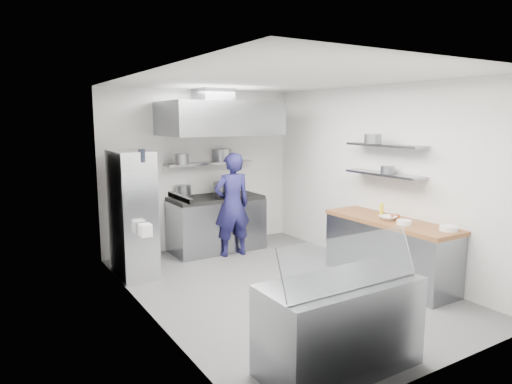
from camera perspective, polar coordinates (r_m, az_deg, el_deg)
floor at (r=6.42m, az=2.86°, el=-11.81°), size 5.00×5.00×0.00m
ceiling at (r=6.02m, az=3.08°, el=13.93°), size 5.00×5.00×0.00m
wall_back at (r=8.23m, az=-6.95°, el=2.82°), size 3.60×2.80×0.02m
wall_front at (r=4.28m, az=22.32°, el=-3.62°), size 3.60×2.80×0.02m
wall_left at (r=5.27m, az=-13.37°, el=-0.90°), size 2.80×5.00×0.02m
wall_right at (r=7.23m, az=14.81°, el=1.72°), size 2.80×5.00×0.02m
gas_range at (r=8.08m, az=-4.99°, el=-4.11°), size 1.60×0.80×0.90m
cooktop at (r=7.98m, az=-5.03°, el=-0.75°), size 1.57×0.78×0.06m
stock_pot_left at (r=8.02m, az=-9.07°, el=0.16°), size 0.27×0.27×0.20m
stock_pot_mid at (r=8.07m, az=-4.14°, el=0.44°), size 0.35×0.35×0.24m
over_range_shelf at (r=8.12m, az=-5.85°, el=3.60°), size 1.60×0.30×0.04m
shelf_pot_a at (r=7.69m, az=-9.28°, el=4.05°), size 0.24×0.24×0.18m
shelf_pot_b at (r=8.27m, az=-4.26°, el=4.63°), size 0.33×0.33×0.22m
extractor_hood at (r=7.71m, az=-4.59°, el=9.14°), size 1.90×1.15×0.55m
hood_duct at (r=7.92m, az=-5.38°, el=11.87°), size 0.55×0.55×0.24m
red_firebox at (r=7.74m, az=-15.21°, el=2.31°), size 0.22×0.10×0.26m
chef at (r=7.65m, az=-2.99°, el=-1.60°), size 0.67×0.47×1.74m
wire_rack at (r=6.92m, az=-15.22°, el=-2.62°), size 0.50×0.90×1.85m
rack_bin_a at (r=6.40m, az=-13.68°, el=-4.65°), size 0.15×0.19×0.17m
rack_bin_b at (r=6.57m, az=-14.63°, el=0.13°), size 0.13×0.17×0.15m
rack_jar at (r=6.42m, az=-14.06°, el=4.43°), size 0.10×0.10×0.18m
knife_strip at (r=4.42m, az=-9.46°, el=-0.70°), size 0.04×0.55×0.05m
prep_counter_base at (r=6.80m, az=16.27°, el=-7.26°), size 0.62×2.00×0.84m
prep_counter_top at (r=6.69m, az=16.44°, el=-3.55°), size 0.65×2.04×0.06m
plate_stack_a at (r=6.25m, az=22.95°, el=-4.21°), size 0.22×0.22×0.06m
plate_stack_b at (r=6.41m, az=18.02°, el=-3.62°), size 0.20×0.20×0.06m
copper_pan at (r=6.75m, az=16.95°, el=-2.95°), size 0.14×0.14×0.06m
squeeze_bottle at (r=6.91m, az=15.42°, el=-2.10°), size 0.06×0.06×0.18m
mixing_bowl at (r=6.63m, az=16.14°, el=-3.13°), size 0.24×0.24×0.06m
wall_shelf_lower at (r=6.90m, az=15.72°, el=2.17°), size 0.30×1.30×0.04m
wall_shelf_upper at (r=6.87m, az=15.87°, el=5.65°), size 0.30×1.30×0.04m
shelf_pot_c at (r=6.85m, az=16.12°, el=2.69°), size 0.20×0.20×0.10m
shelf_pot_d at (r=6.84m, az=14.40°, el=6.46°), size 0.25×0.25×0.14m
display_case at (r=4.41m, az=10.37°, el=-16.12°), size 1.50×0.70×0.85m
display_glass at (r=4.09m, az=11.76°, el=-8.48°), size 1.47×0.19×0.42m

